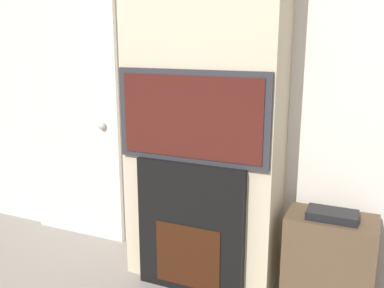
% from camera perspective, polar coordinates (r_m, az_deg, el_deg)
% --- Properties ---
extents(wall_back, '(6.00, 0.06, 2.70)m').
position_cam_1_polar(wall_back, '(3.00, 3.46, 8.41)').
color(wall_back, silver).
rests_on(wall_back, ground_plane).
extents(chimney_breast, '(1.01, 0.41, 2.70)m').
position_cam_1_polar(chimney_breast, '(2.78, 1.74, 8.00)').
color(chimney_breast, beige).
rests_on(chimney_breast, ground_plane).
extents(fireplace, '(0.72, 0.15, 0.88)m').
position_cam_1_polar(fireplace, '(2.83, -0.01, -11.06)').
color(fireplace, black).
rests_on(fireplace, ground_plane).
extents(television, '(0.99, 0.07, 0.57)m').
position_cam_1_polar(television, '(2.61, -0.03, 3.65)').
color(television, '#2D2D33').
rests_on(television, fireplace).
extents(media_stand, '(0.54, 0.31, 0.63)m').
position_cam_1_polar(media_stand, '(2.88, 17.78, -14.45)').
color(media_stand, brown).
rests_on(media_stand, ground_plane).
extents(entry_door, '(0.86, 0.09, 2.03)m').
position_cam_1_polar(entry_door, '(3.61, -15.50, 3.50)').
color(entry_door, silver).
rests_on(entry_door, ground_plane).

